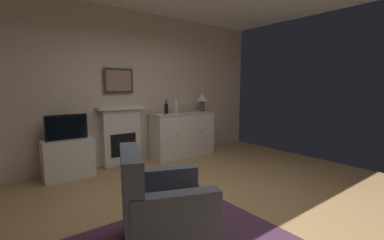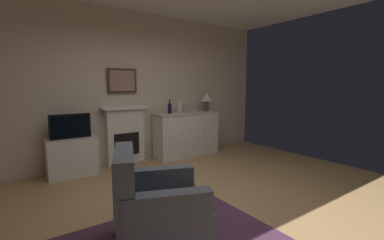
{
  "view_description": "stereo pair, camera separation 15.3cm",
  "coord_description": "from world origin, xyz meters",
  "px_view_note": "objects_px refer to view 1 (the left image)",
  "views": [
    {
      "loc": [
        -2.01,
        -2.24,
        1.47
      ],
      "look_at": [
        0.18,
        0.63,
        1.0
      ],
      "focal_mm": 24.22,
      "sensor_mm": 36.0,
      "label": 1
    },
    {
      "loc": [
        -1.89,
        -2.33,
        1.47
      ],
      "look_at": [
        0.18,
        0.63,
        1.0
      ],
      "focal_mm": 24.22,
      "sensor_mm": 36.0,
      "label": 2
    }
  ],
  "objects_px": {
    "wine_bottle": "(166,108)",
    "fireplace_unit": "(122,136)",
    "vase_decorative": "(176,106)",
    "framed_picture": "(119,81)",
    "table_lamp": "(202,98)",
    "sideboard_cabinet": "(183,134)",
    "tv_set": "(67,127)",
    "wine_glass_left": "(181,107)",
    "wine_glass_center": "(184,107)",
    "tv_cabinet": "(68,158)",
    "armchair": "(162,207)"
  },
  "relations": [
    {
      "from": "wine_bottle",
      "to": "fireplace_unit",
      "type": "bearing_deg",
      "value": 168.05
    },
    {
      "from": "vase_decorative",
      "to": "wine_bottle",
      "type": "bearing_deg",
      "value": 168.7
    },
    {
      "from": "framed_picture",
      "to": "vase_decorative",
      "type": "xyz_separation_m",
      "value": [
        1.09,
        -0.27,
        -0.51
      ]
    },
    {
      "from": "table_lamp",
      "to": "sideboard_cabinet",
      "type": "bearing_deg",
      "value": -180.0
    },
    {
      "from": "fireplace_unit",
      "to": "framed_picture",
      "type": "bearing_deg",
      "value": 90.0
    },
    {
      "from": "sideboard_cabinet",
      "to": "tv_set",
      "type": "bearing_deg",
      "value": -179.79
    },
    {
      "from": "table_lamp",
      "to": "wine_glass_left",
      "type": "height_order",
      "value": "table_lamp"
    },
    {
      "from": "wine_bottle",
      "to": "wine_glass_center",
      "type": "relative_size",
      "value": 1.76
    },
    {
      "from": "fireplace_unit",
      "to": "wine_glass_left",
      "type": "distance_m",
      "value": 1.34
    },
    {
      "from": "tv_cabinet",
      "to": "table_lamp",
      "type": "bearing_deg",
      "value": -0.31
    },
    {
      "from": "wine_glass_center",
      "to": "wine_glass_left",
      "type": "bearing_deg",
      "value": -160.13
    },
    {
      "from": "sideboard_cabinet",
      "to": "tv_cabinet",
      "type": "distance_m",
      "value": 2.27
    },
    {
      "from": "sideboard_cabinet",
      "to": "wine_bottle",
      "type": "distance_m",
      "value": 0.7
    },
    {
      "from": "framed_picture",
      "to": "wine_bottle",
      "type": "distance_m",
      "value": 1.06
    },
    {
      "from": "framed_picture",
      "to": "table_lamp",
      "type": "xyz_separation_m",
      "value": [
        1.82,
        -0.22,
        -0.37
      ]
    },
    {
      "from": "framed_picture",
      "to": "tv_cabinet",
      "type": "xyz_separation_m",
      "value": [
        -0.97,
        -0.21,
        -1.26
      ]
    },
    {
      "from": "table_lamp",
      "to": "tv_set",
      "type": "bearing_deg",
      "value": -179.83
    },
    {
      "from": "wine_glass_center",
      "to": "sideboard_cabinet",
      "type": "bearing_deg",
      "value": -170.09
    },
    {
      "from": "framed_picture",
      "to": "wine_glass_center",
      "type": "bearing_deg",
      "value": -9.17
    },
    {
      "from": "vase_decorative",
      "to": "fireplace_unit",
      "type": "bearing_deg",
      "value": 168.17
    },
    {
      "from": "framed_picture",
      "to": "wine_glass_left",
      "type": "xyz_separation_m",
      "value": [
        1.22,
        -0.26,
        -0.53
      ]
    },
    {
      "from": "table_lamp",
      "to": "tv_set",
      "type": "relative_size",
      "value": 0.65
    },
    {
      "from": "fireplace_unit",
      "to": "vase_decorative",
      "type": "height_order",
      "value": "vase_decorative"
    },
    {
      "from": "fireplace_unit",
      "to": "armchair",
      "type": "relative_size",
      "value": 1.07
    },
    {
      "from": "framed_picture",
      "to": "vase_decorative",
      "type": "bearing_deg",
      "value": -14.1
    },
    {
      "from": "wine_glass_left",
      "to": "tv_cabinet",
      "type": "distance_m",
      "value": 2.32
    },
    {
      "from": "wine_bottle",
      "to": "wine_glass_left",
      "type": "relative_size",
      "value": 1.76
    },
    {
      "from": "wine_glass_left",
      "to": "vase_decorative",
      "type": "distance_m",
      "value": 0.14
    },
    {
      "from": "wine_bottle",
      "to": "armchair",
      "type": "relative_size",
      "value": 0.28
    },
    {
      "from": "fireplace_unit",
      "to": "table_lamp",
      "type": "xyz_separation_m",
      "value": [
        1.82,
        -0.18,
        0.66
      ]
    },
    {
      "from": "wine_glass_left",
      "to": "tv_cabinet",
      "type": "height_order",
      "value": "wine_glass_left"
    },
    {
      "from": "fireplace_unit",
      "to": "vase_decorative",
      "type": "xyz_separation_m",
      "value": [
        1.09,
        -0.23,
        0.52
      ]
    },
    {
      "from": "wine_glass_left",
      "to": "tv_cabinet",
      "type": "relative_size",
      "value": 0.22
    },
    {
      "from": "tv_cabinet",
      "to": "wine_glass_left",
      "type": "bearing_deg",
      "value": -1.24
    },
    {
      "from": "wine_glass_left",
      "to": "wine_glass_center",
      "type": "distance_m",
      "value": 0.12
    },
    {
      "from": "framed_picture",
      "to": "vase_decorative",
      "type": "height_order",
      "value": "framed_picture"
    },
    {
      "from": "sideboard_cabinet",
      "to": "wine_bottle",
      "type": "height_order",
      "value": "wine_bottle"
    },
    {
      "from": "wine_glass_left",
      "to": "tv_cabinet",
      "type": "xyz_separation_m",
      "value": [
        -2.2,
        0.05,
        -0.73
      ]
    },
    {
      "from": "tv_cabinet",
      "to": "armchair",
      "type": "relative_size",
      "value": 0.73
    },
    {
      "from": "wine_glass_center",
      "to": "fireplace_unit",
      "type": "bearing_deg",
      "value": 172.73
    },
    {
      "from": "table_lamp",
      "to": "wine_bottle",
      "type": "relative_size",
      "value": 1.38
    },
    {
      "from": "wine_glass_left",
      "to": "tv_set",
      "type": "distance_m",
      "value": 2.21
    },
    {
      "from": "tv_set",
      "to": "wine_glass_left",
      "type": "bearing_deg",
      "value": -0.64
    },
    {
      "from": "sideboard_cabinet",
      "to": "armchair",
      "type": "distance_m",
      "value": 3.21
    },
    {
      "from": "table_lamp",
      "to": "wine_glass_left",
      "type": "distance_m",
      "value": 0.62
    },
    {
      "from": "vase_decorative",
      "to": "table_lamp",
      "type": "bearing_deg",
      "value": 3.89
    },
    {
      "from": "tv_cabinet",
      "to": "armchair",
      "type": "height_order",
      "value": "armchair"
    },
    {
      "from": "tv_set",
      "to": "wine_glass_center",
      "type": "bearing_deg",
      "value": 0.38
    },
    {
      "from": "fireplace_unit",
      "to": "wine_bottle",
      "type": "height_order",
      "value": "wine_bottle"
    },
    {
      "from": "table_lamp",
      "to": "vase_decorative",
      "type": "xyz_separation_m",
      "value": [
        -0.73,
        -0.05,
        -0.14
      ]
    }
  ]
}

